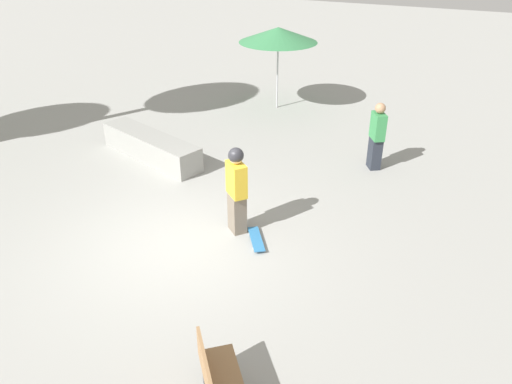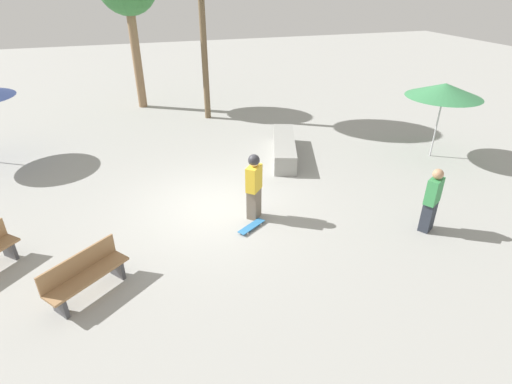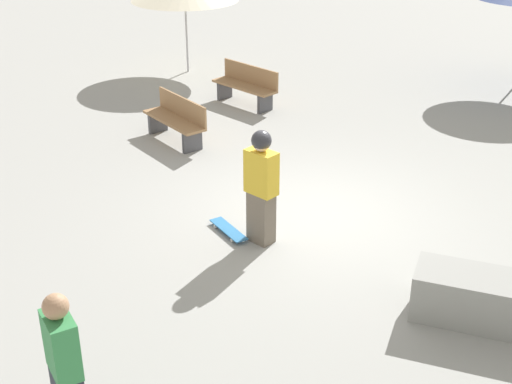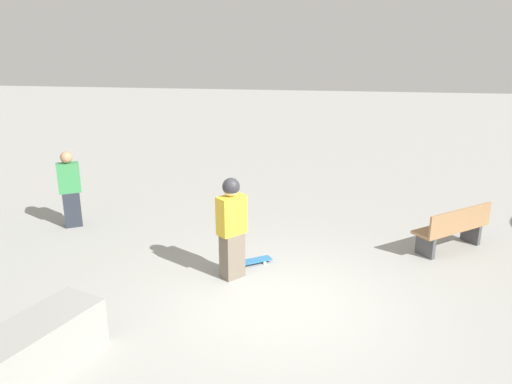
{
  "view_description": "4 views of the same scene",
  "coord_description": "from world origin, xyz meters",
  "px_view_note": "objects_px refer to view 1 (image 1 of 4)",
  "views": [
    {
      "loc": [
        4.34,
        -6.28,
        5.21
      ],
      "look_at": [
        1.36,
        0.46,
        1.15
      ],
      "focal_mm": 35.0,
      "sensor_mm": 36.0,
      "label": 1
    },
    {
      "loc": [
        8.97,
        -1.66,
        5.37
      ],
      "look_at": [
        1.02,
        0.84,
        0.82
      ],
      "focal_mm": 28.0,
      "sensor_mm": 36.0,
      "label": 2
    },
    {
      "loc": [
        0.69,
        9.76,
        5.17
      ],
      "look_at": [
        0.88,
        0.85,
        0.78
      ],
      "focal_mm": 50.0,
      "sensor_mm": 36.0,
      "label": 3
    },
    {
      "loc": [
        -6.52,
        -0.65,
        3.83
      ],
      "look_at": [
        1.19,
        0.51,
        1.37
      ],
      "focal_mm": 35.0,
      "sensor_mm": 36.0,
      "label": 4
    }
  ],
  "objects_px": {
    "skateboard": "(256,239)",
    "bystander_watching": "(377,136)",
    "skater_main": "(237,188)",
    "shade_umbrella_green": "(278,35)",
    "concrete_ledge": "(151,147)"
  },
  "relations": [
    {
      "from": "skateboard",
      "to": "shade_umbrella_green",
      "type": "distance_m",
      "value": 7.73
    },
    {
      "from": "concrete_ledge",
      "to": "bystander_watching",
      "type": "relative_size",
      "value": 1.95
    },
    {
      "from": "skateboard",
      "to": "concrete_ledge",
      "type": "xyz_separation_m",
      "value": [
        -3.82,
        2.29,
        0.25
      ]
    },
    {
      "from": "shade_umbrella_green",
      "to": "skateboard",
      "type": "bearing_deg",
      "value": -71.16
    },
    {
      "from": "skater_main",
      "to": "concrete_ledge",
      "type": "distance_m",
      "value": 3.98
    },
    {
      "from": "skater_main",
      "to": "bystander_watching",
      "type": "relative_size",
      "value": 1.07
    },
    {
      "from": "skateboard",
      "to": "shade_umbrella_green",
      "type": "height_order",
      "value": "shade_umbrella_green"
    },
    {
      "from": "skater_main",
      "to": "shade_umbrella_green",
      "type": "bearing_deg",
      "value": 147.3
    },
    {
      "from": "concrete_ledge",
      "to": "skater_main",
      "type": "bearing_deg",
      "value": -31.9
    },
    {
      "from": "skateboard",
      "to": "shade_umbrella_green",
      "type": "bearing_deg",
      "value": 165.52
    },
    {
      "from": "concrete_ledge",
      "to": "bystander_watching",
      "type": "distance_m",
      "value": 5.4
    },
    {
      "from": "concrete_ledge",
      "to": "shade_umbrella_green",
      "type": "xyz_separation_m",
      "value": [
        1.43,
        4.73,
        1.91
      ]
    },
    {
      "from": "skateboard",
      "to": "bystander_watching",
      "type": "xyz_separation_m",
      "value": [
        1.29,
        3.96,
        0.74
      ]
    },
    {
      "from": "concrete_ledge",
      "to": "shade_umbrella_green",
      "type": "relative_size",
      "value": 1.28
    },
    {
      "from": "skater_main",
      "to": "shade_umbrella_green",
      "type": "distance_m",
      "value": 7.19
    }
  ]
}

